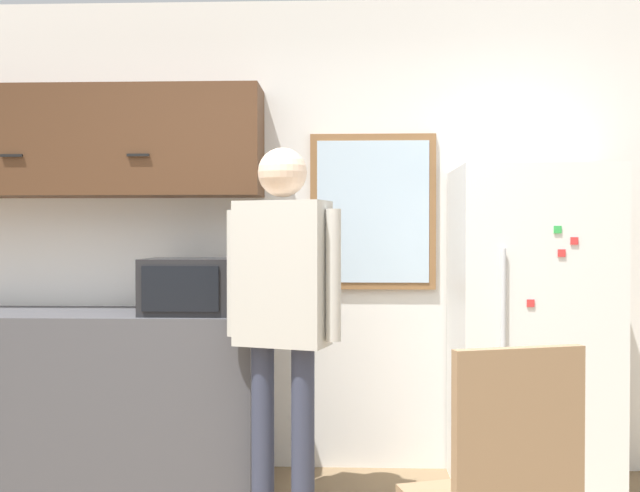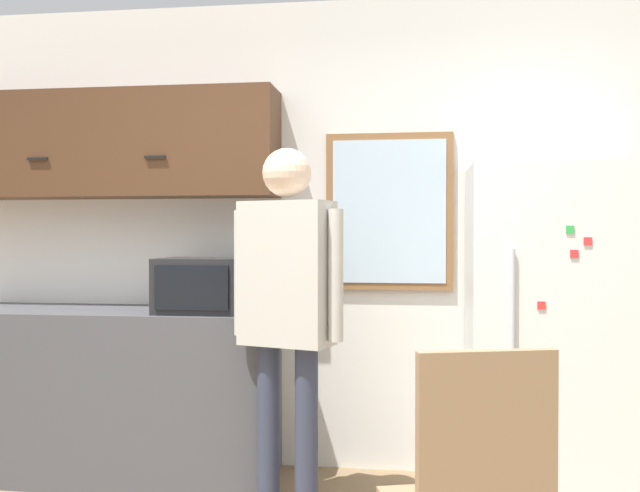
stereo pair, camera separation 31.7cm
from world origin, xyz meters
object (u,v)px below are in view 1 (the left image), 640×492
person (283,292)px  refrigerator (530,330)px  microwave (198,286)px  chair (500,488)px

person → refrigerator: (1.27, 0.42, -0.23)m
microwave → chair: size_ratio=0.55×
microwave → chair: bearing=-49.5°
refrigerator → microwave: bearing=-178.5°
person → microwave: bearing=159.4°
refrigerator → person: bearing=-161.6°
person → chair: person is taller
microwave → chair: 2.03m
microwave → person: person is taller
microwave → person: size_ratio=0.32×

